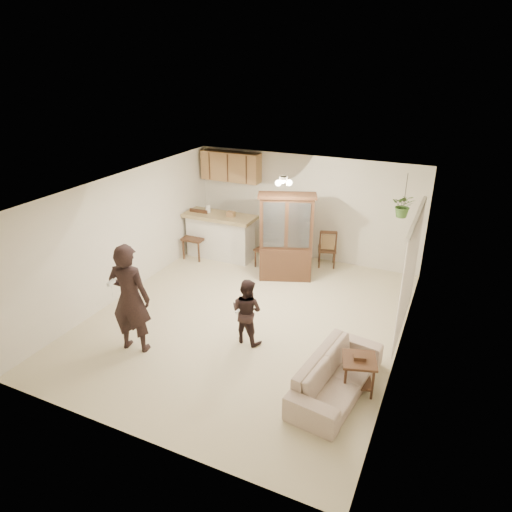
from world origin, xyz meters
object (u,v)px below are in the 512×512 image
at_px(sofa, 337,370).
at_px(adult, 130,301).
at_px(side_table, 358,374).
at_px(chair_bar, 195,245).
at_px(child, 247,307).
at_px(chair_hutch_left, 266,256).
at_px(chair_hutch_right, 327,255).
at_px(china_hutch, 286,238).

relative_size(sofa, adult, 1.04).
height_order(side_table, chair_bar, chair_bar).
relative_size(child, side_table, 2.21).
bearing_deg(sofa, chair_bar, 60.91).
height_order(chair_hutch_left, chair_hutch_right, chair_hutch_left).
bearing_deg(side_table, adult, -171.72).
bearing_deg(chair_hutch_left, china_hutch, -17.87).
height_order(adult, chair_hutch_left, adult).
xyz_separation_m(side_table, chair_hutch_right, (-1.68, 4.06, -0.01)).
bearing_deg(side_table, sofa, -147.79).
distance_m(china_hutch, chair_hutch_right, 1.39).
relative_size(child, chair_hutch_right, 1.44).
relative_size(sofa, china_hutch, 0.97).
distance_m(child, side_table, 2.12).
distance_m(side_table, chair_hutch_right, 4.39).
bearing_deg(chair_bar, adult, -74.75).
relative_size(child, china_hutch, 0.70).
relative_size(sofa, side_table, 3.07).
bearing_deg(china_hutch, side_table, -73.38).
xyz_separation_m(sofa, chair_hutch_right, (-1.41, 4.23, -0.10)).
relative_size(adult, chair_hutch_left, 1.84).
distance_m(child, chair_hutch_left, 3.12).
bearing_deg(chair_bar, sofa, -37.72).
bearing_deg(china_hutch, chair_bar, 156.09).
height_order(sofa, china_hutch, china_hutch).
relative_size(adult, side_table, 2.95).
bearing_deg(chair_hutch_right, adult, 48.93).
bearing_deg(side_table, chair_hutch_right, 112.54).
distance_m(sofa, chair_hutch_right, 4.46).
bearing_deg(sofa, china_hutch, 40.40).
relative_size(side_table, chair_hutch_left, 0.62).
bearing_deg(adult, side_table, 178.51).
bearing_deg(sofa, side_table, -50.15).
height_order(chair_bar, chair_hutch_left, chair_bar).
relative_size(side_table, chair_bar, 0.52).
bearing_deg(china_hutch, sofa, -78.15).
distance_m(adult, chair_hutch_right, 5.04).
xyz_separation_m(child, chair_bar, (-2.71, 2.72, -0.35)).
bearing_deg(chair_bar, side_table, -34.73).
relative_size(china_hutch, chair_hutch_right, 2.06).
bearing_deg(chair_hutch_left, chair_bar, -160.45).
xyz_separation_m(sofa, chair_hutch_left, (-2.69, 3.57, -0.09)).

